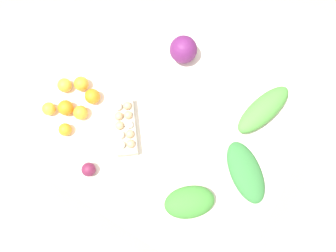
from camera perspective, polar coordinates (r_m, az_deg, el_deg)
The scene contains 15 objects.
ground_plane at distance 2.49m, azimuth -0.00°, elevation -5.12°, with size 8.00×8.00×0.00m, color #C6B289.
dining_table at distance 1.82m, azimuth -0.00°, elevation -0.98°, with size 1.33×1.10×0.78m.
cabbage_purple at distance 1.83m, azimuth 2.70°, elevation 13.16°, with size 0.15×0.15×0.15m, color #601E5B.
egg_carton at distance 1.70m, azimuth -7.52°, elevation -0.11°, with size 0.27×0.30×0.09m.
greens_bunch_kale at distance 1.63m, azimuth 3.75°, elevation -13.07°, with size 0.25×0.16×0.09m, color #3D8433.
greens_bunch_scallion at distance 1.69m, azimuth 13.35°, elevation -7.80°, with size 0.32×0.15×0.08m, color #337538.
greens_bunch_chard at distance 1.79m, azimuth 16.29°, elevation 2.77°, with size 0.36×0.13×0.09m, color #4C933D.
beet_root at distance 1.70m, azimuth -13.65°, elevation -7.37°, with size 0.07×0.07×0.07m, color maroon.
orange_0 at distance 1.81m, azimuth -17.39°, elevation 3.04°, with size 0.08×0.08×0.08m, color orange.
orange_1 at distance 1.78m, azimuth -14.99°, elevation 2.27°, with size 0.08×0.08×0.08m, color orange.
orange_2 at distance 1.86m, azimuth -17.57°, elevation 6.79°, with size 0.08×0.08×0.08m, color #F9A833.
orange_3 at distance 1.84m, azimuth -14.88°, elevation 7.13°, with size 0.08×0.08×0.08m, color orange.
orange_4 at distance 1.84m, azimuth -20.04°, elevation 2.83°, with size 0.07×0.07×0.07m, color #F9A833.
orange_5 at distance 1.78m, azimuth -17.48°, elevation -0.59°, with size 0.07×0.07×0.07m, color orange.
orange_6 at distance 1.79m, azimuth -13.02°, elevation 5.06°, with size 0.08×0.08×0.08m, color orange.
Camera 1 is at (-0.25, 0.41, 2.45)m, focal length 35.00 mm.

